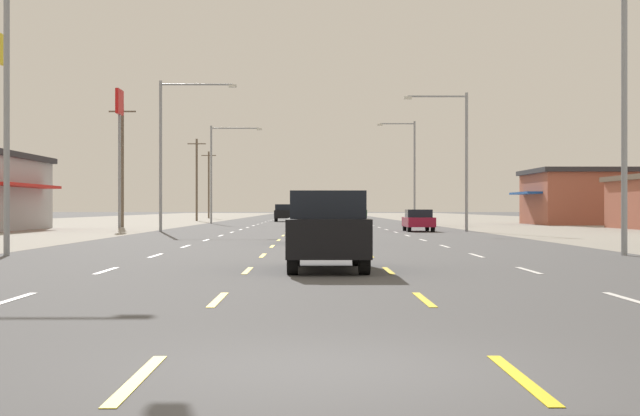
# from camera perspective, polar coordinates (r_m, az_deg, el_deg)

# --- Properties ---
(ground_plane) EXTENTS (572.00, 572.00, 0.00)m
(ground_plane) POSITION_cam_1_polar(r_m,az_deg,el_deg) (75.25, -0.40, -1.19)
(ground_plane) COLOR #4C4C4F
(lot_apron_right) EXTENTS (28.00, 440.00, 0.01)m
(lot_apron_right) POSITION_cam_1_polar(r_m,az_deg,el_deg) (79.26, 17.80, -1.12)
(lot_apron_right) COLOR gray
(lot_apron_right) RESTS_ON ground
(lane_markings) EXTENTS (10.64, 227.60, 0.01)m
(lane_markings) POSITION_cam_1_polar(r_m,az_deg,el_deg) (113.74, -0.44, -0.78)
(lane_markings) COLOR white
(lane_markings) RESTS_ON ground
(signal_span_wire) EXTENTS (24.80, 0.53, 8.57)m
(signal_span_wire) POSITION_cam_1_polar(r_m,az_deg,el_deg) (18.82, 0.12, 10.98)
(signal_span_wire) COLOR brown
(signal_span_wire) RESTS_ON ground
(suv_center_turn_nearest) EXTENTS (1.98, 4.90, 1.98)m
(suv_center_turn_nearest) POSITION_cam_1_polar(r_m,az_deg,el_deg) (24.06, 0.44, -1.27)
(suv_center_turn_nearest) COLOR black
(suv_center_turn_nearest) RESTS_ON ground
(sedan_center_turn_near) EXTENTS (1.80, 4.50, 1.46)m
(sedan_center_turn_near) POSITION_cam_1_polar(r_m,az_deg,el_deg) (42.19, -0.55, -1.09)
(sedan_center_turn_near) COLOR black
(sedan_center_turn_near) RESTS_ON ground
(sedan_far_right_mid) EXTENTS (1.80, 4.50, 1.46)m
(sedan_far_right_mid) POSITION_cam_1_polar(r_m,az_deg,el_deg) (63.95, 5.89, -0.72)
(sedan_far_right_mid) COLOR maroon
(sedan_far_right_mid) RESTS_ON ground
(suv_inner_left_midfar) EXTENTS (1.98, 4.90, 1.98)m
(suv_inner_left_midfar) POSITION_cam_1_polar(r_m,az_deg,el_deg) (109.82, -2.19, -0.28)
(suv_inner_left_midfar) COLOR black
(suv_inner_left_midfar) RESTS_ON ground
(suv_far_right_far) EXTENTS (1.98, 4.90, 1.98)m
(suv_far_right_far) POSITION_cam_1_polar(r_m,az_deg,el_deg) (137.57, 2.36, -0.22)
(suv_far_right_far) COLOR #235B2D
(suv_far_right_far) RESTS_ON ground
(storefront_right_row_2) EXTENTS (14.48, 12.10, 5.23)m
(storefront_right_row_2) POSITION_cam_1_polar(r_m,az_deg,el_deg) (94.48, 16.32, 0.66)
(storefront_right_row_2) COLOR #A35642
(storefront_right_row_2) RESTS_ON ground
(pole_sign_left_row_2) EXTENTS (0.24, 2.16, 10.75)m
(pole_sign_left_row_2) POSITION_cam_1_polar(r_m,az_deg,el_deg) (75.92, -11.86, 5.00)
(pole_sign_left_row_2) COLOR gray
(pole_sign_left_row_2) RESTS_ON ground
(streetlight_left_row_0) EXTENTS (4.19, 0.26, 10.76)m
(streetlight_left_row_0) POSITION_cam_1_polar(r_m,az_deg,el_deg) (33.13, -17.53, 8.01)
(streetlight_left_row_0) COLOR gray
(streetlight_left_row_0) RESTS_ON ground
(streetlight_right_row_0) EXTENTS (3.60, 0.26, 8.91)m
(streetlight_right_row_0) POSITION_cam_1_polar(r_m,az_deg,el_deg) (33.11, 17.08, 6.22)
(streetlight_right_row_0) COLOR gray
(streetlight_right_row_0) RESTS_ON ground
(streetlight_left_row_1) EXTENTS (5.13, 0.26, 10.00)m
(streetlight_left_row_1) POSITION_cam_1_polar(r_m,az_deg,el_deg) (64.17, -8.98, 3.87)
(streetlight_left_row_1) COLOR gray
(streetlight_left_row_1) RESTS_ON ground
(streetlight_right_row_1) EXTENTS (4.28, 0.26, 9.22)m
(streetlight_right_row_1) POSITION_cam_1_polar(r_m,az_deg,el_deg) (64.20, 8.33, 3.42)
(streetlight_right_row_1) COLOR gray
(streetlight_right_row_1) RESTS_ON ground
(streetlight_left_row_2) EXTENTS (5.16, 0.26, 9.77)m
(streetlight_left_row_2) POSITION_cam_1_polar(r_m,az_deg,el_deg) (95.84, -6.16, 2.52)
(streetlight_left_row_2) COLOR gray
(streetlight_left_row_2) RESTS_ON ground
(streetlight_right_row_2) EXTENTS (3.82, 0.26, 10.23)m
(streetlight_right_row_2) POSITION_cam_1_polar(r_m,az_deg,el_deg) (95.90, 5.45, 2.57)
(streetlight_right_row_2) COLOR gray
(streetlight_right_row_2) RESTS_ON ground
(utility_pole_left_row_1) EXTENTS (2.20, 0.26, 10.04)m
(utility_pole_left_row_1) POSITION_cam_1_polar(r_m,az_deg,el_deg) (79.70, -11.70, 2.63)
(utility_pole_left_row_1) COLOR brown
(utility_pole_left_row_1) RESTS_ON ground
(utility_pole_left_row_2) EXTENTS (2.20, 0.26, 9.87)m
(utility_pole_left_row_2) POSITION_cam_1_polar(r_m,az_deg,el_deg) (115.66, -7.36, 1.77)
(utility_pole_left_row_2) COLOR brown
(utility_pole_left_row_2) RESTS_ON ground
(utility_pole_left_row_3) EXTENTS (2.20, 0.26, 10.03)m
(utility_pole_left_row_3) POSITION_cam_1_polar(r_m,az_deg,el_deg) (144.28, -6.65, 1.45)
(utility_pole_left_row_3) COLOR brown
(utility_pole_left_row_3) RESTS_ON ground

